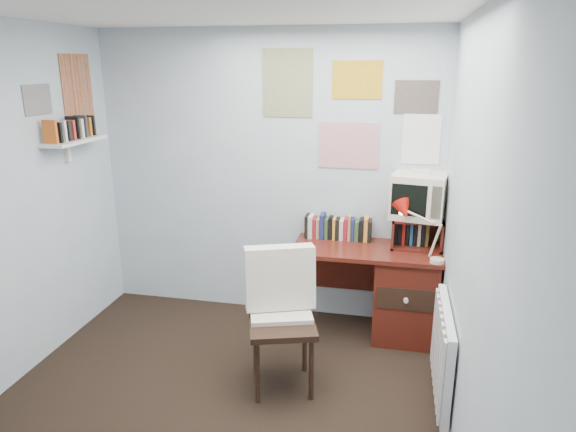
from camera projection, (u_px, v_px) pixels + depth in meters
name	position (u px, v px, depth m)	size (l,w,h in m)	color
ground	(201.00, 432.00, 3.20)	(3.50, 3.50, 0.00)	black
back_wall	(267.00, 177.00, 4.48)	(3.00, 0.02, 2.50)	silver
right_wall	(474.00, 263.00, 2.54)	(0.02, 3.50, 2.50)	silver
desk	(398.00, 290.00, 4.24)	(1.20, 0.55, 0.76)	#511A12
desk_chair	(282.00, 325.00, 3.52)	(0.49, 0.47, 0.96)	black
desk_lamp	(439.00, 238.00, 3.82)	(0.28, 0.24, 0.39)	red
tv_riser	(417.00, 232.00, 4.18)	(0.40, 0.30, 0.25)	#511A12
crt_tv	(419.00, 193.00, 4.11)	(0.41, 0.38, 0.39)	beige
book_row	(340.00, 226.00, 4.38)	(0.60, 0.14, 0.22)	#511A12
radiator	(443.00, 352.00, 3.30)	(0.09, 0.80, 0.60)	white
wall_shelf	(75.00, 141.00, 4.05)	(0.20, 0.62, 0.24)	white
posters_back	(350.00, 109.00, 4.17)	(1.20, 0.01, 0.90)	white
posters_left	(58.00, 91.00, 3.96)	(0.01, 0.70, 0.60)	white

